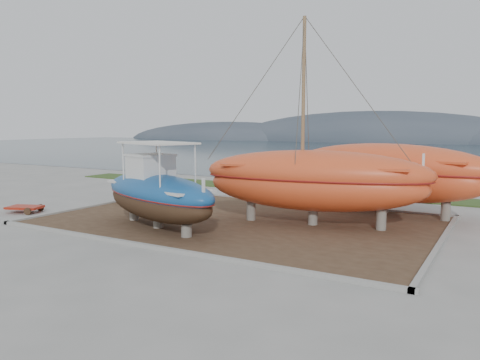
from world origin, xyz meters
The scene contains 11 objects.
ground centered at (0.00, 0.00, 0.00)m, with size 140.00×140.00×0.00m, color gray.
dirt_patch centered at (0.00, 4.00, 0.03)m, with size 18.00×12.00×0.06m, color #422D1E.
curb_frame centered at (0.00, 4.00, 0.07)m, with size 18.60×12.60×0.15m, color gray, non-canonical shape.
grass_strip centered at (0.00, 15.50, 0.04)m, with size 44.00×3.00×0.08m, color #284219.
sea centered at (0.00, 70.00, 0.00)m, with size 260.00×100.00×0.04m, color #1B2E36, non-canonical shape.
mountain_ridge centered at (0.00, 125.00, 0.00)m, with size 200.00×36.00×20.00m, color #333D49, non-canonical shape.
blue_caique centered at (-2.29, 0.70, 1.98)m, with size 7.98×2.50×3.85m, color #164C8A, non-canonical shape.
white_dinghy centered at (-7.42, 5.19, 0.67)m, with size 4.07×1.53×1.22m, color silver, non-canonical shape.
orange_sailboat centered at (3.50, 4.80, 4.77)m, with size 10.53×3.11×9.41m, color #D94A21, non-canonical shape.
orange_bare_hull centered at (5.65, 9.54, 1.83)m, with size 10.81×3.24×3.54m, color #D94A21, non-canonical shape.
red_trailer centered at (-11.00, 0.20, 0.18)m, with size 2.52×1.26×0.36m, color #AC2413, non-canonical shape.
Camera 1 is at (11.25, -15.31, 4.62)m, focal length 35.00 mm.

